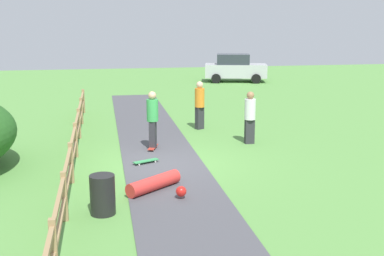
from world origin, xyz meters
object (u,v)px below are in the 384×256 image
(skateboard_loose, at_px, (146,161))
(parked_car_silver, at_px, (235,68))
(skater_fallen, at_px, (156,184))
(trash_bin, at_px, (103,195))
(skater_riding, at_px, (153,117))
(bystander_orange, at_px, (200,103))
(bystander_white, at_px, (250,115))

(skateboard_loose, bearing_deg, parked_car_silver, 67.41)
(skater_fallen, xyz_separation_m, skateboard_loose, (-0.03, 2.48, -0.11))
(trash_bin, xyz_separation_m, parked_car_silver, (9.17, 22.69, 0.51))
(skater_fallen, distance_m, parked_car_silver, 22.83)
(skater_riding, distance_m, bystander_orange, 3.55)
(parked_car_silver, bearing_deg, trash_bin, -112.01)
(skater_riding, distance_m, skateboard_loose, 1.97)
(bystander_orange, bearing_deg, trash_bin, -114.91)
(trash_bin, distance_m, parked_car_silver, 24.48)
(skater_fallen, relative_size, parked_car_silver, 0.34)
(bystander_white, bearing_deg, bystander_orange, 115.80)
(skater_fallen, relative_size, skateboard_loose, 1.86)
(skater_fallen, bearing_deg, skateboard_loose, 90.68)
(bystander_white, bearing_deg, parked_car_silver, 76.51)
(skater_fallen, xyz_separation_m, parked_car_silver, (7.85, 21.42, 0.76))
(skater_fallen, height_order, bystander_white, bystander_white)
(trash_bin, height_order, skateboard_loose, trash_bin)
(skater_riding, relative_size, skateboard_loose, 2.39)
(skater_riding, distance_m, bystander_white, 3.41)
(skater_fallen, bearing_deg, trash_bin, -136.24)
(skater_riding, xyz_separation_m, skateboard_loose, (-0.38, -1.64, -1.02))
(skater_riding, relative_size, skater_fallen, 1.29)
(skater_fallen, height_order, parked_car_silver, parked_car_silver)
(trash_bin, height_order, bystander_orange, bystander_orange)
(trash_bin, height_order, bystander_white, bystander_white)
(trash_bin, bearing_deg, skateboard_loose, 70.98)
(trash_bin, distance_m, bystander_white, 7.59)
(skateboard_loose, bearing_deg, bystander_white, 26.27)
(skater_fallen, distance_m, skateboard_loose, 2.48)
(skateboard_loose, distance_m, bystander_white, 4.32)
(trash_bin, distance_m, skateboard_loose, 3.98)
(skater_riding, height_order, bystander_white, skater_riding)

